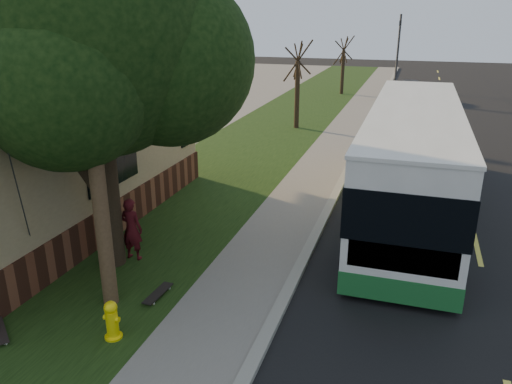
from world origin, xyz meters
TOP-DOWN VIEW (x-y plane):
  - ground at (0.00, 0.00)m, footprint 120.00×120.00m
  - road at (4.00, 10.00)m, footprint 8.00×80.00m
  - curb at (0.00, 10.00)m, footprint 0.25×80.00m
  - sidewalk at (-1.00, 10.00)m, footprint 2.00×80.00m
  - grass_verge at (-4.50, 10.00)m, footprint 5.00×80.00m
  - building_lot at (-14.50, 10.00)m, footprint 15.00×80.00m
  - fire_hydrant at (-2.60, 0.00)m, footprint 0.32×0.32m
  - utility_pole at (-3.31, 0.99)m, footprint 2.86×3.21m
  - leafy_tree at (-4.17, 2.65)m, footprint 6.30×6.00m
  - bare_tree_near at (-3.50, 18.00)m, footprint 1.38×1.21m
  - bare_tree_far at (-3.00, 30.00)m, footprint 1.38×1.21m
  - traffic_signal at (0.50, 34.00)m, footprint 0.18×0.22m
  - transit_bus at (2.21, 8.21)m, footprint 2.63×11.42m
  - skateboarder at (-3.86, 2.84)m, footprint 0.57×0.39m
  - skateboard_main at (-2.50, 1.48)m, footprint 0.27×0.90m
  - dumpster at (-9.05, 8.12)m, footprint 1.90×1.68m
  - distant_car at (1.68, 28.70)m, footprint 1.74×4.18m

SIDE VIEW (x-z plane):
  - ground at x=0.00m, z-range 0.00..0.00m
  - road at x=4.00m, z-range 0.00..0.01m
  - building_lot at x=-14.50m, z-range 0.00..0.04m
  - grass_verge at x=-4.50m, z-range 0.00..0.07m
  - sidewalk at x=-1.00m, z-range 0.00..0.08m
  - curb at x=0.00m, z-range 0.00..0.12m
  - skateboard_main at x=-2.50m, z-range 0.09..0.17m
  - fire_hydrant at x=-2.60m, z-range 0.06..0.80m
  - distant_car at x=1.68m, z-range 0.00..1.42m
  - dumpster at x=-9.05m, z-range 0.04..1.46m
  - skateboarder at x=-3.86m, z-range 0.07..1.58m
  - transit_bus at x=2.21m, z-range 0.10..3.19m
  - bare_tree_far at x=-3.00m, z-range -0.01..4.02m
  - bare_tree_near at x=-3.50m, z-range 0.00..4.30m
  - traffic_signal at x=0.50m, z-range 0.41..5.91m
  - utility_pole at x=-3.31m, z-range 0.10..9.17m
  - leafy_tree at x=-4.17m, z-range 1.27..9.07m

